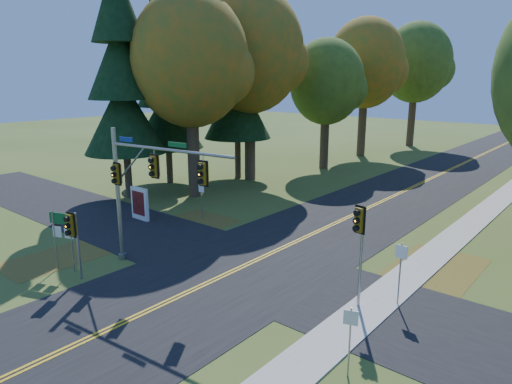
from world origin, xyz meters
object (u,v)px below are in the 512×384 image
Objects in this scene: east_signal_pole at (360,231)px; route_sign_cluster at (62,229)px; info_kiosk at (140,204)px; traffic_mast at (142,181)px.

east_signal_pole is 1.47× the size of route_sign_cluster.
info_kiosk is (-3.63, 6.68, -0.92)m from route_sign_cluster.
east_signal_pole reaches higher than info_kiosk.
east_signal_pole is at bearing 3.16° from route_sign_cluster.
traffic_mast is 8.02m from info_kiosk.
traffic_mast reaches higher than route_sign_cluster.
traffic_mast is 1.71× the size of east_signal_pole.
info_kiosk is at bearing -175.72° from east_signal_pole.
east_signal_pole is at bearing 10.02° from traffic_mast.
route_sign_cluster reaches higher than info_kiosk.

